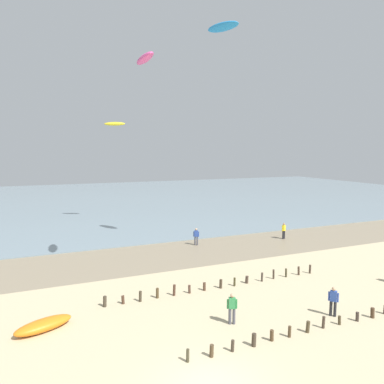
% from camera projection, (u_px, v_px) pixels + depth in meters
% --- Properties ---
extents(wet_sand_strip, '(120.00, 8.37, 0.01)m').
position_uv_depth(wet_sand_strip, '(118.00, 261.00, 30.47)').
color(wet_sand_strip, gray).
rests_on(wet_sand_strip, ground).
extents(sea, '(160.00, 70.00, 0.10)m').
position_uv_depth(sea, '(75.00, 201.00, 66.30)').
color(sea, gray).
rests_on(sea, ground).
extents(groyne_near, '(19.00, 0.36, 0.66)m').
position_uv_depth(groyne_near, '(351.00, 317.00, 19.59)').
color(groyne_near, '#403C2A').
rests_on(groyne_near, ground).
extents(groyne_mid, '(15.62, 0.34, 0.74)m').
position_uv_depth(groyne_mid, '(211.00, 285.00, 24.18)').
color(groyne_mid, '#41382B').
rests_on(groyne_mid, ground).
extents(person_nearest_camera, '(0.52, 0.36, 1.71)m').
position_uv_depth(person_nearest_camera, '(196.00, 236.00, 35.47)').
color(person_nearest_camera, '#4C4C56').
rests_on(person_nearest_camera, ground).
extents(person_mid_beach, '(0.40, 0.46, 1.71)m').
position_uv_depth(person_mid_beach, '(333.00, 300.00, 20.23)').
color(person_mid_beach, '#232328').
rests_on(person_mid_beach, ground).
extents(person_by_waterline, '(0.55, 0.31, 1.71)m').
position_uv_depth(person_by_waterline, '(284.00, 230.00, 38.01)').
color(person_by_waterline, '#232328').
rests_on(person_by_waterline, ground).
extents(person_right_flank, '(0.53, 0.34, 1.71)m').
position_uv_depth(person_right_flank, '(232.00, 308.00, 19.30)').
color(person_right_flank, '#4C4C56').
rests_on(person_right_flank, ground).
extents(grounded_kite, '(3.17, 2.08, 0.60)m').
position_uv_depth(grounded_kite, '(44.00, 325.00, 18.67)').
color(grounded_kite, orange).
rests_on(grounded_kite, ground).
extents(kite_aloft_0, '(2.84, 2.10, 0.67)m').
position_uv_depth(kite_aloft_0, '(115.00, 124.00, 45.20)').
color(kite_aloft_0, yellow).
extents(kite_aloft_4, '(1.16, 3.09, 0.86)m').
position_uv_depth(kite_aloft_4, '(145.00, 58.00, 24.55)').
color(kite_aloft_4, '#E54C99').
extents(kite_aloft_5, '(2.47, 3.37, 0.84)m').
position_uv_depth(kite_aloft_5, '(223.00, 27.00, 31.35)').
color(kite_aloft_5, '#2384D1').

